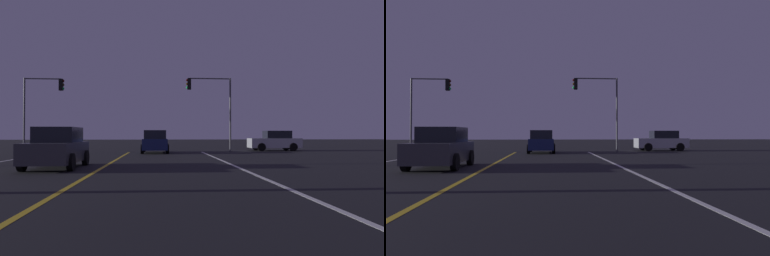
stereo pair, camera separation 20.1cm
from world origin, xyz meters
The scene contains 7 objects.
lane_edge_right centered at (5.69, 12.13, 0.00)m, with size 0.16×36.25×0.01m, color silver.
lane_center_divider centered at (0.00, 12.13, 0.00)m, with size 0.16×36.25×0.01m, color gold.
car_ahead_far centered at (2.03, 29.25, 0.82)m, with size 2.02×4.30×1.70m.
car_oncoming centered at (-1.86, 17.19, 0.82)m, with size 2.02×4.30×1.70m.
car_crossing_side centered at (12.14, 32.00, 0.82)m, with size 4.30×2.02×1.70m.
traffic_light_near_right centered at (6.39, 30.75, 4.41)m, with size 3.67×0.36×5.95m.
traffic_light_near_left centered at (-6.65, 30.75, 4.26)m, with size 3.09×0.36×5.76m.
Camera 2 is at (2.61, 1.59, 1.40)m, focal length 34.22 mm.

